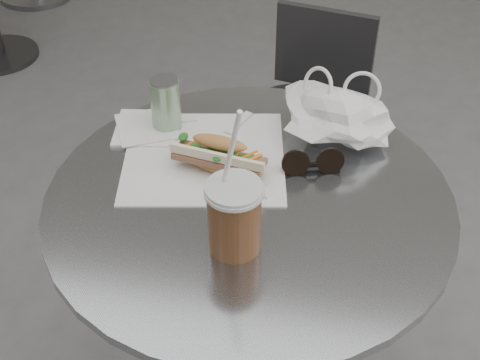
% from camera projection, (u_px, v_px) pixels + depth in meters
% --- Properties ---
extents(cafe_table, '(0.76, 0.76, 0.74)m').
position_uv_depth(cafe_table, '(248.00, 294.00, 1.41)').
color(cafe_table, slate).
rests_on(cafe_table, ground).
extents(chair_far, '(0.38, 0.40, 0.71)m').
position_uv_depth(chair_far, '(305.00, 147.00, 2.05)').
color(chair_far, '#313134').
rests_on(chair_far, ground).
extents(sandwich_paper, '(0.37, 0.35, 0.00)m').
position_uv_depth(sandwich_paper, '(204.00, 157.00, 1.32)').
color(sandwich_paper, white).
rests_on(sandwich_paper, cafe_table).
extents(banh_mi, '(0.23, 0.12, 0.07)m').
position_uv_depth(banh_mi, '(219.00, 155.00, 1.27)').
color(banh_mi, '#BD8A47').
rests_on(banh_mi, sandwich_paper).
extents(iced_coffee, '(0.10, 0.10, 0.28)m').
position_uv_depth(iced_coffee, '(234.00, 216.00, 1.09)').
color(iced_coffee, brown).
rests_on(iced_coffee, cafe_table).
extents(sunglasses, '(0.12, 0.06, 0.05)m').
position_uv_depth(sunglasses, '(312.00, 163.00, 1.28)').
color(sunglasses, black).
rests_on(sunglasses, cafe_table).
extents(plastic_bag, '(0.26, 0.23, 0.11)m').
position_uv_depth(plastic_bag, '(336.00, 117.00, 1.34)').
color(plastic_bag, white).
rests_on(plastic_bag, cafe_table).
extents(napkin_stack, '(0.16, 0.16, 0.01)m').
position_uv_depth(napkin_stack, '(147.00, 128.00, 1.39)').
color(napkin_stack, white).
rests_on(napkin_stack, cafe_table).
extents(drink_can, '(0.06, 0.06, 0.12)m').
position_uv_depth(drink_can, '(166.00, 104.00, 1.37)').
color(drink_can, '#548A50').
rests_on(drink_can, cafe_table).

